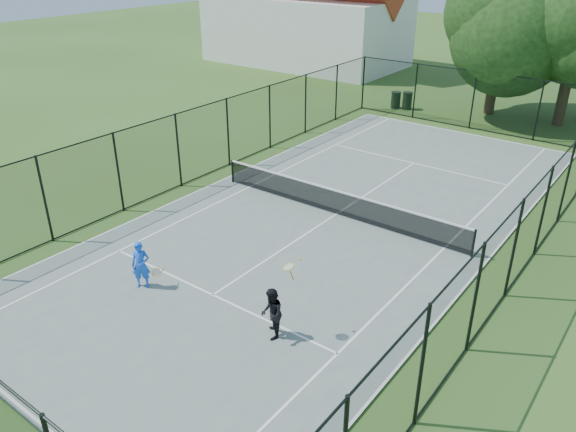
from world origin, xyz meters
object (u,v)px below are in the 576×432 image
Objects in this scene: player_black at (272,314)px; tennis_net at (337,201)px; trash_bin_left at (396,100)px; trash_bin_right at (407,101)px; player_blue at (141,265)px.

tennis_net is at bearing 109.68° from player_black.
player_black reaches higher than trash_bin_left.
trash_bin_left is 0.95× the size of trash_bin_right.
player_blue is (2.40, -21.67, 0.25)m from trash_bin_right.
player_blue is (-1.91, -7.26, 0.19)m from tennis_net.
tennis_net and trash_bin_right have the same top height.
trash_bin_right is 22.28m from player_black.
trash_bin_right is 0.72× the size of player_blue.
tennis_net is at bearing -73.37° from trash_bin_right.
player_blue reaches higher than trash_bin_right.
tennis_net is 15.04m from trash_bin_right.
trash_bin_left is 22.33m from player_black.
tennis_net reaches higher than trash_bin_left.
player_black is (4.35, 0.44, -0.01)m from player_blue.
player_blue is 0.69× the size of player_black.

